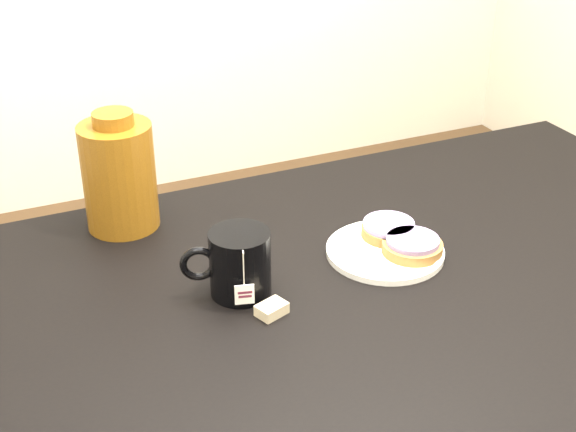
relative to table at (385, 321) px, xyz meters
The scene contains 7 objects.
table is the anchor object (origin of this frame).
plate 0.12m from the table, 63.59° to the left, with size 0.20×0.20×0.02m.
bagel_back 0.16m from the table, 59.83° to the left, with size 0.13×0.13×0.03m.
bagel_front 0.13m from the table, 30.67° to the left, with size 0.12×0.12×0.03m.
mug 0.28m from the table, 165.04° to the left, with size 0.15×0.12×0.11m.
teabag_pouch 0.23m from the table, behind, with size 0.04×0.03×0.02m, color #C6B793.
bagel_package 0.53m from the table, 134.39° to the left, with size 0.13×0.13×0.22m.
Camera 1 is at (-0.60, -0.94, 1.46)m, focal length 50.00 mm.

